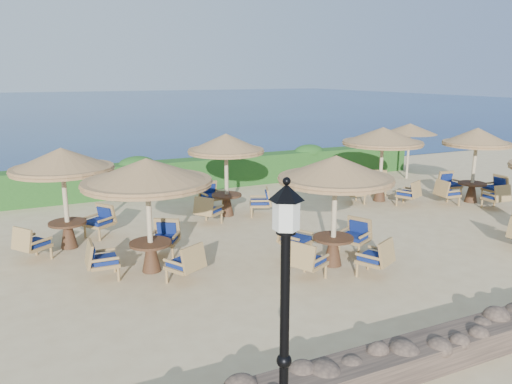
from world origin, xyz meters
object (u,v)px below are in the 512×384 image
at_px(lamp_post, 284,333).
at_px(extra_parasol, 410,129).
at_px(cafe_set_5, 382,148).
at_px(cafe_set_4, 226,160).
at_px(cafe_set_1, 335,192).
at_px(cafe_set_0, 148,190).
at_px(cafe_set_3, 63,174).
at_px(cafe_set_6, 475,156).

xyz_separation_m(lamp_post, extra_parasol, (12.60, 12.00, 0.62)).
bearing_deg(cafe_set_5, extra_parasol, 36.34).
relative_size(cafe_set_4, cafe_set_5, 0.97).
height_order(extra_parasol, cafe_set_5, cafe_set_5).
bearing_deg(cafe_set_1, lamp_post, -129.27).
xyz_separation_m(extra_parasol, cafe_set_5, (-3.65, -2.69, -0.25)).
bearing_deg(lamp_post, cafe_set_5, 46.15).
bearing_deg(cafe_set_0, lamp_post, -89.27).
bearing_deg(cafe_set_0, cafe_set_3, 121.92).
relative_size(cafe_set_4, cafe_set_6, 0.97).
bearing_deg(lamp_post, cafe_set_3, 100.64).
xyz_separation_m(lamp_post, cafe_set_3, (-1.65, 8.80, 0.42)).
height_order(extra_parasol, cafe_set_4, cafe_set_4).
height_order(lamp_post, cafe_set_0, lamp_post).
height_order(extra_parasol, cafe_set_6, cafe_set_6).
height_order(extra_parasol, cafe_set_0, cafe_set_0).
bearing_deg(cafe_set_0, cafe_set_6, 7.23).
bearing_deg(cafe_set_1, extra_parasol, 39.69).
bearing_deg(cafe_set_0, cafe_set_5, 18.62).
relative_size(cafe_set_0, cafe_set_4, 1.06).
distance_m(lamp_post, cafe_set_6, 14.12).
bearing_deg(cafe_set_4, cafe_set_0, -132.76).
bearing_deg(extra_parasol, cafe_set_0, -155.69).
bearing_deg(cafe_set_6, cafe_set_5, 151.59).
distance_m(lamp_post, cafe_set_3, 8.96).
height_order(extra_parasol, cafe_set_1, cafe_set_1).
distance_m(extra_parasol, cafe_set_6, 4.33).
relative_size(extra_parasol, cafe_set_4, 0.87).
xyz_separation_m(cafe_set_0, cafe_set_1, (4.01, -1.47, -0.14)).
distance_m(cafe_set_3, cafe_set_6, 13.48).
height_order(cafe_set_1, cafe_set_3, same).
height_order(lamp_post, cafe_set_3, lamp_post).
bearing_deg(cafe_set_1, cafe_set_5, 41.93).
relative_size(cafe_set_0, cafe_set_5, 1.03).
height_order(cafe_set_0, cafe_set_6, same).
distance_m(cafe_set_1, cafe_set_6, 8.41).
distance_m(cafe_set_0, cafe_set_5, 9.53).
relative_size(cafe_set_3, cafe_set_4, 0.98).
relative_size(lamp_post, cafe_set_5, 1.16).
distance_m(lamp_post, cafe_set_5, 12.92).
bearing_deg(extra_parasol, lamp_post, -136.40).
bearing_deg(cafe_set_4, cafe_set_6, -13.84).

